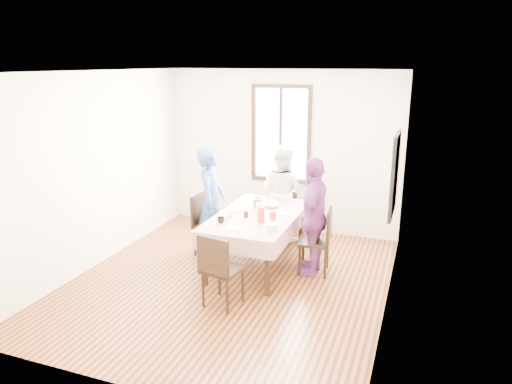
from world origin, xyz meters
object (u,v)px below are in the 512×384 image
dining_table (257,241)px  chair_far (282,211)px  chair_right (314,241)px  chair_near (223,269)px  person_right (314,216)px  chair_left (210,225)px  person_left (211,202)px  person_far (282,193)px

dining_table → chair_far: 1.19m
chair_right → chair_far: bearing=29.1°
chair_right → chair_near: same height
chair_far → person_right: (0.79, -1.13, 0.35)m
chair_near → chair_far: bearing=99.8°
chair_left → person_left: size_ratio=0.56×
chair_near → person_far: (-0.00, 2.36, 0.31)m
person_left → person_far: bearing=-49.0°
chair_near → person_right: (0.79, 1.24, 0.35)m
chair_far → person_left: (-0.79, -1.03, 0.36)m
chair_right → person_right: size_ratio=0.56×
chair_left → chair_far: bearing=145.9°
chair_far → chair_left: bearing=45.9°
person_far → person_right: bearing=144.5°
chair_near → person_left: person_left is taller
chair_far → person_far: 0.31m
dining_table → person_left: bearing=168.4°
chair_right → chair_far: same height
chair_right → chair_far: 1.39m
chair_far → person_right: bearing=118.8°
chair_left → chair_far: 1.31m
chair_far → chair_near: 2.38m
chair_near → person_far: person_far is taller
chair_near → person_right: bearing=67.5°
chair_left → chair_right: bearing=90.3°
chair_left → chair_near: bearing=35.0°
chair_left → chair_near: size_ratio=1.00×
chair_near → person_left: (-0.79, 1.35, 0.36)m
person_right → person_far: bearing=-143.6°
chair_near → person_right: size_ratio=0.56×
chair_left → chair_far: same height
person_left → dining_table: bearing=-112.5°
dining_table → chair_right: size_ratio=1.90×
person_far → chair_left: bearing=70.4°
chair_right → person_left: bearing=79.7°
chair_near → person_right: person_right is taller
dining_table → chair_far: size_ratio=1.90×
dining_table → chair_left: (-0.81, 0.16, 0.08)m
chair_near → chair_right: bearing=66.8°
chair_near → dining_table: bearing=99.8°
dining_table → chair_far: (0.00, 1.19, 0.08)m
chair_left → chair_near: (0.81, -1.35, 0.00)m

